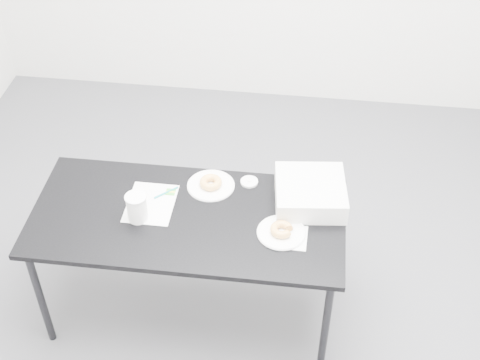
# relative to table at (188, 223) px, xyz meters

# --- Properties ---
(floor) EXTENTS (4.00, 4.00, 0.00)m
(floor) POSITION_rel_table_xyz_m (0.17, 0.09, -0.63)
(floor) COLOR #4C4C51
(floor) RESTS_ON ground
(table) EXTENTS (1.51, 0.71, 0.69)m
(table) POSITION_rel_table_xyz_m (0.00, 0.00, 0.00)
(table) COLOR black
(table) RESTS_ON floor
(scorecard) EXTENTS (0.23, 0.29, 0.00)m
(scorecard) POSITION_rel_table_xyz_m (-0.19, 0.06, 0.05)
(scorecard) COLOR white
(scorecard) RESTS_ON table
(logo_patch) EXTENTS (0.05, 0.05, 0.00)m
(logo_patch) POSITION_rel_table_xyz_m (-0.11, 0.15, 0.06)
(logo_patch) COLOR green
(logo_patch) RESTS_ON scorecard
(pen) EXTENTS (0.10, 0.10, 0.01)m
(pen) POSITION_rel_table_xyz_m (-0.13, 0.14, 0.06)
(pen) COLOR #0B7880
(pen) RESTS_ON scorecard
(napkin) EXTENTS (0.16, 0.16, 0.00)m
(napkin) POSITION_rel_table_xyz_m (0.50, -0.08, 0.05)
(napkin) COLOR white
(napkin) RESTS_ON table
(plate_near) EXTENTS (0.23, 0.23, 0.01)m
(plate_near) POSITION_rel_table_xyz_m (0.46, -0.06, 0.06)
(plate_near) COLOR white
(plate_near) RESTS_ON napkin
(donut_near) EXTENTS (0.12, 0.12, 0.04)m
(donut_near) POSITION_rel_table_xyz_m (0.46, -0.06, 0.08)
(donut_near) COLOR #D08742
(donut_near) RESTS_ON plate_near
(plate_far) EXTENTS (0.24, 0.24, 0.01)m
(plate_far) POSITION_rel_table_xyz_m (0.08, 0.22, 0.06)
(plate_far) COLOR white
(plate_far) RESTS_ON table
(donut_far) EXTENTS (0.15, 0.15, 0.04)m
(donut_far) POSITION_rel_table_xyz_m (0.08, 0.22, 0.08)
(donut_far) COLOR #D08742
(donut_far) RESTS_ON plate_far
(coffee_cup) EXTENTS (0.10, 0.10, 0.14)m
(coffee_cup) POSITION_rel_table_xyz_m (-0.23, -0.05, 0.12)
(coffee_cup) COLOR white
(coffee_cup) RESTS_ON table
(cup_lid) EXTENTS (0.09, 0.09, 0.01)m
(cup_lid) POSITION_rel_table_xyz_m (0.27, 0.27, 0.06)
(cup_lid) COLOR white
(cup_lid) RESTS_ON table
(bakery_box) EXTENTS (0.37, 0.37, 0.11)m
(bakery_box) POSITION_rel_table_xyz_m (0.57, 0.18, 0.11)
(bakery_box) COLOR silver
(bakery_box) RESTS_ON table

